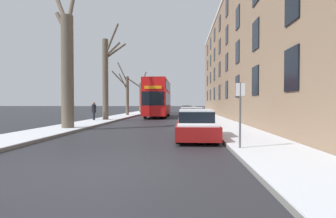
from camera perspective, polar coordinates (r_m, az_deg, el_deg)
ground_plane at (r=7.21m, az=-15.83°, el=-12.44°), size 320.00×320.00×0.00m
sidewalk_left at (r=60.13m, az=-3.96°, el=-0.32°), size 2.83×130.00×0.16m
sidewalk_right at (r=59.71m, az=6.34°, el=-0.34°), size 2.83×130.00×0.16m
terrace_facade_right at (r=31.91m, az=20.05°, el=10.82°), size 9.10×49.46×14.11m
bare_tree_left_0 at (r=17.96m, az=-21.09°, el=8.69°), size 1.70×1.94×9.20m
bare_tree_left_1 at (r=25.93m, az=-13.31°, el=6.90°), size 2.06×2.03×9.21m
bare_tree_left_2 at (r=35.22m, az=-9.04°, el=3.38°), size 1.86×2.09×7.11m
bare_tree_left_3 at (r=44.80m, az=-5.96°, el=2.97°), size 3.84×1.81×7.00m
double_decker_bus at (r=32.58m, az=-2.21°, el=2.72°), size 2.62×10.79×4.50m
parked_car_0 at (r=12.46m, az=6.08°, el=-3.62°), size 1.84×4.45×1.40m
parked_car_1 at (r=18.68m, az=5.19°, el=-2.01°), size 1.81×4.27×1.40m
parked_car_2 at (r=24.30m, az=4.77°, el=-1.33°), size 1.72×4.54×1.33m
parked_car_3 at (r=30.46m, az=4.50°, el=-0.78°), size 1.83×4.27×1.36m
parked_car_4 at (r=36.55m, az=4.31°, el=-0.42°), size 1.71×4.44×1.42m
oncoming_van at (r=45.34m, az=-1.63°, el=0.55°), size 2.06×5.00×2.14m
pedestrian_left_sidewalk at (r=25.30m, az=-15.83°, el=-0.38°), size 0.40×0.40×1.84m
street_sign_post at (r=9.35m, az=15.43°, el=-0.66°), size 0.32×0.07×2.42m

